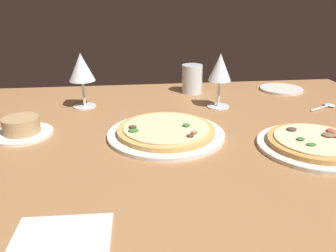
% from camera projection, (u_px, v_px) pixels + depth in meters
% --- Properties ---
extents(dining_table, '(1.50, 1.10, 0.04)m').
position_uv_depth(dining_table, '(170.00, 145.00, 0.89)').
color(dining_table, '#996B42').
rests_on(dining_table, ground).
extents(pizza_main, '(0.30, 0.30, 0.03)m').
position_uv_depth(pizza_main, '(166.00, 132.00, 0.89)').
color(pizza_main, silver).
rests_on(pizza_main, dining_table).
extents(pizza_side, '(0.27, 0.27, 0.03)m').
position_uv_depth(pizza_side, '(315.00, 144.00, 0.82)').
color(pizza_side, silver).
rests_on(pizza_side, dining_table).
extents(ramekin_on_saucer, '(0.15, 0.15, 0.05)m').
position_uv_depth(ramekin_on_saucer, '(22.00, 128.00, 0.89)').
color(ramekin_on_saucer, silver).
rests_on(ramekin_on_saucer, dining_table).
extents(wine_glass_far, '(0.08, 0.08, 0.17)m').
position_uv_depth(wine_glass_far, '(81.00, 69.00, 1.07)').
color(wine_glass_far, silver).
rests_on(wine_glass_far, dining_table).
extents(wine_glass_near, '(0.07, 0.07, 0.17)m').
position_uv_depth(wine_glass_near, '(220.00, 69.00, 1.07)').
color(wine_glass_near, silver).
rests_on(wine_glass_near, dining_table).
extents(water_glass, '(0.08, 0.08, 0.10)m').
position_uv_depth(water_glass, '(192.00, 80.00, 1.26)').
color(water_glass, silver).
rests_on(water_glass, dining_table).
extents(side_plate, '(0.16, 0.16, 0.01)m').
position_uv_depth(side_plate, '(281.00, 89.00, 1.31)').
color(side_plate, silver).
rests_on(side_plate, dining_table).
extents(spoon, '(0.11, 0.07, 0.01)m').
position_uv_depth(spoon, '(327.00, 106.00, 1.11)').
color(spoon, silver).
rests_on(spoon, dining_table).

